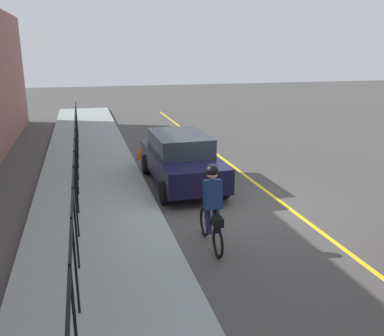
% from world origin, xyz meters
% --- Properties ---
extents(ground_plane, '(80.00, 80.00, 0.00)m').
position_xyz_m(ground_plane, '(0.00, 0.00, 0.00)').
color(ground_plane, '#444240').
extents(lane_line_centre, '(36.00, 0.12, 0.01)m').
position_xyz_m(lane_line_centre, '(0.00, -1.60, 0.00)').
color(lane_line_centre, yellow).
rests_on(lane_line_centre, ground).
extents(sidewalk, '(40.00, 3.20, 0.15)m').
position_xyz_m(sidewalk, '(0.00, 3.40, 0.07)').
color(sidewalk, gray).
rests_on(sidewalk, ground).
extents(iron_fence, '(18.13, 0.04, 1.60)m').
position_xyz_m(iron_fence, '(1.00, 3.80, 1.29)').
color(iron_fence, black).
rests_on(iron_fence, sidewalk).
extents(cyclist_lead, '(1.71, 0.37, 1.83)m').
position_xyz_m(cyclist_lead, '(-2.03, 1.07, 0.91)').
color(cyclist_lead, black).
rests_on(cyclist_lead, ground).
extents(parked_sedan_rear, '(4.42, 1.97, 1.58)m').
position_xyz_m(parked_sedan_rear, '(2.33, 0.70, 0.82)').
color(parked_sedan_rear, black).
rests_on(parked_sedan_rear, ground).
extents(traffic_cone_near, '(0.36, 0.36, 0.59)m').
position_xyz_m(traffic_cone_near, '(5.72, 1.45, 0.30)').
color(traffic_cone_near, '#FD5F15').
rests_on(traffic_cone_near, ground).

